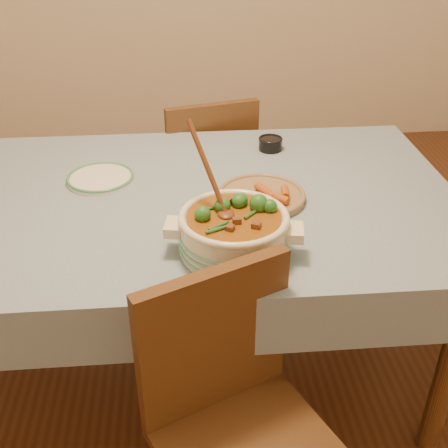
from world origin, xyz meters
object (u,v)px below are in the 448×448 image
object	(u,v)px
condiment_bowl	(270,143)
chair_far	(206,175)
dining_table	(201,220)
white_plate	(100,178)
chair_near	(235,415)
fried_plate	(261,194)
stew_casserole	(234,229)

from	to	relation	value
condiment_bowl	chair_far	xyz separation A→B (m)	(-0.23, 0.35, -0.30)
dining_table	white_plate	distance (m)	0.37
condiment_bowl	chair_near	bearing A→B (deg)	-103.11
fried_plate	dining_table	bearing A→B (deg)	167.03
dining_table	chair_near	distance (m)	0.69
dining_table	fried_plate	size ratio (longest dim) A/B	4.71
dining_table	white_plate	bearing A→B (deg)	158.28
condiment_bowl	dining_table	bearing A→B (deg)	-129.73
chair_far	chair_near	bearing A→B (deg)	75.61
chair_far	condiment_bowl	bearing A→B (deg)	108.63
stew_casserole	white_plate	distance (m)	0.62
chair_far	chair_near	xyz separation A→B (m)	(-0.01, -1.36, 0.01)
white_plate	stew_casserole	bearing A→B (deg)	-48.86
chair_near	stew_casserole	bearing A→B (deg)	60.42
condiment_bowl	fried_plate	distance (m)	0.39
dining_table	fried_plate	distance (m)	0.23
chair_near	condiment_bowl	bearing A→B (deg)	51.91
white_plate	chair_far	bearing A→B (deg)	55.33
stew_casserole	chair_near	xyz separation A→B (m)	(-0.03, -0.33, -0.34)
white_plate	chair_far	distance (m)	0.74
white_plate	chair_near	bearing A→B (deg)	-64.46
condiment_bowl	chair_far	distance (m)	0.51
dining_table	fried_plate	world-z (taller)	fried_plate
white_plate	condiment_bowl	world-z (taller)	condiment_bowl
condiment_bowl	stew_casserole	bearing A→B (deg)	-107.10
dining_table	fried_plate	bearing A→B (deg)	-12.97
stew_casserole	white_plate	bearing A→B (deg)	131.14
fried_plate	chair_far	size ratio (longest dim) A/B	0.42
stew_casserole	fried_plate	world-z (taller)	stew_casserole
dining_table	fried_plate	xyz separation A→B (m)	(0.19, -0.04, 0.11)
dining_table	white_plate	xyz separation A→B (m)	(-0.33, 0.13, 0.10)
dining_table	stew_casserole	world-z (taller)	stew_casserole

